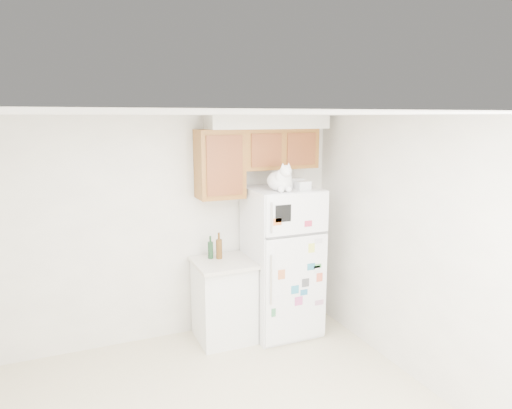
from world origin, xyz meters
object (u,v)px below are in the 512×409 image
storage_box_front (303,185)px  bottle_green (210,247)px  cat (281,180)px  storage_box_back (295,183)px  refrigerator (282,261)px  bottle_amber (219,246)px  base_counter (224,300)px

storage_box_front → bottle_green: size_ratio=0.58×
cat → storage_box_back: 0.34m
refrigerator → cat: bearing=-122.9°
storage_box_back → bottle_amber: bearing=172.5°
base_counter → storage_box_front: size_ratio=6.13×
base_counter → cat: (0.58, -0.24, 1.36)m
refrigerator → cat: cat is taller
refrigerator → cat: 0.99m
storage_box_back → storage_box_front: 0.19m
refrigerator → bottle_green: size_ratio=6.55×
base_counter → storage_box_back: size_ratio=5.11×
storage_box_front → base_counter: bearing=159.7°
storage_box_front → bottle_amber: size_ratio=0.50×
bottle_amber → refrigerator: bearing=-13.3°
refrigerator → storage_box_back: bearing=9.9°
bottle_green → bottle_amber: (0.09, -0.04, 0.02)m
refrigerator → base_counter: size_ratio=1.85×
cat → storage_box_front: bearing=0.7°
cat → bottle_amber: bearing=150.9°
cat → bottle_green: 1.10m
storage_box_back → bottle_green: bearing=171.0°
cat → bottle_green: size_ratio=1.74×
base_counter → storage_box_front: bearing=-15.4°
base_counter → bottle_amber: size_ratio=3.08×
refrigerator → storage_box_front: size_ratio=11.33×
bottle_green → storage_box_back: bearing=-10.6°
base_counter → bottle_amber: bearing=98.7°
base_counter → storage_box_front: 1.56m
refrigerator → bottle_amber: size_ratio=5.68×
refrigerator → storage_box_front: 0.92m
refrigerator → bottle_green: (-0.79, 0.21, 0.20)m
base_counter → bottle_amber: bottle_amber is taller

